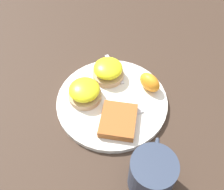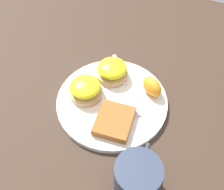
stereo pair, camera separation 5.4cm
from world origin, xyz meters
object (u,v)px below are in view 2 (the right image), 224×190
Objects in this scene: hashbrown_patty at (114,121)px; cup at (137,178)px; sandwich_benedict_left at (112,70)px; fork at (126,87)px; orange_wedge at (152,86)px; sandwich_benedict_right at (85,89)px.

hashbrown_patty is 0.77× the size of cup.
sandwich_benedict_left is 0.06m from fork.
orange_wedge is 0.24m from cup.
fork is at bearing -56.44° from sandwich_benedict_right.
orange_wedge is at bearing -65.32° from sandwich_benedict_right.
sandwich_benedict_left is 0.45× the size of fork.
orange_wedge reaches higher than hashbrown_patty.
sandwich_benedict_left is 1.00× the size of sandwich_benedict_right.
orange_wedge is 0.50× the size of cup.
cup reaches higher than sandwich_benedict_left.
sandwich_benedict_right is at bearing 61.60° from hashbrown_patty.
fork is 0.25m from cup.
fork is (-0.02, -0.05, -0.02)m from sandwich_benedict_left.
sandwich_benedict_left is 0.11m from orange_wedge.
sandwich_benedict_left is at bearing 83.51° from orange_wedge.
cup is at bearing -170.66° from orange_wedge.
sandwich_benedict_right reaches higher than hashbrown_patty.
cup is at bearing -155.38° from fork.
sandwich_benedict_right is 0.89× the size of hashbrown_patty.
cup is (-0.11, -0.09, 0.02)m from hashbrown_patty.
hashbrown_patty is at bearing 156.16° from orange_wedge.
fork is at bearing 24.62° from cup.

